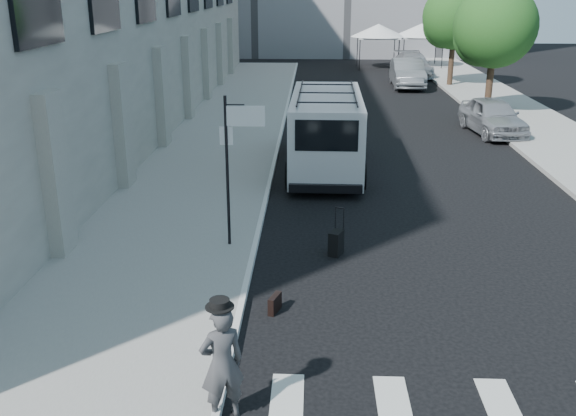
# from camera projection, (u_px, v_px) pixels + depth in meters

# --- Properties ---
(ground) EXTENTS (120.00, 120.00, 0.00)m
(ground) POSITION_uv_depth(u_px,v_px,m) (346.00, 318.00, 12.08)
(ground) COLOR black
(ground) RESTS_ON ground
(sidewalk_left) EXTENTS (4.50, 48.00, 0.15)m
(sidewalk_left) POSITION_uv_depth(u_px,v_px,m) (229.00, 130.00, 27.31)
(sidewalk_left) COLOR gray
(sidewalk_left) RESTS_ON ground
(sidewalk_right) EXTENTS (4.00, 56.00, 0.15)m
(sidewalk_right) POSITION_uv_depth(u_px,v_px,m) (516.00, 114.00, 30.58)
(sidewalk_right) COLOR gray
(sidewalk_right) RESTS_ON ground
(sign_pole) EXTENTS (1.03, 0.07, 3.50)m
(sign_pole) POSITION_uv_depth(u_px,v_px,m) (237.00, 140.00, 14.32)
(sign_pole) COLOR black
(sign_pole) RESTS_ON sidewalk_left
(tree_near) EXTENTS (3.80, 3.83, 6.03)m
(tree_near) POSITION_uv_depth(u_px,v_px,m) (492.00, 29.00, 29.49)
(tree_near) COLOR black
(tree_near) RESTS_ON ground
(tree_far) EXTENTS (3.80, 3.83, 6.03)m
(tree_far) POSITION_uv_depth(u_px,v_px,m) (452.00, 19.00, 37.98)
(tree_far) COLOR black
(tree_far) RESTS_ON ground
(tent_left) EXTENTS (4.00, 4.00, 3.20)m
(tent_left) POSITION_uv_depth(u_px,v_px,m) (378.00, 31.00, 46.87)
(tent_left) COLOR black
(tent_left) RESTS_ON ground
(tent_right) EXTENTS (4.00, 4.00, 3.20)m
(tent_right) POSITION_uv_depth(u_px,v_px,m) (421.00, 30.00, 47.22)
(tent_right) COLOR black
(tent_right) RESTS_ON ground
(businessman) EXTENTS (0.77, 0.67, 1.78)m
(businessman) POSITION_uv_depth(u_px,v_px,m) (222.00, 364.00, 9.03)
(businessman) COLOR #3D3D40
(businessman) RESTS_ON ground
(briefcase) EXTENTS (0.25, 0.46, 0.34)m
(briefcase) POSITION_uv_depth(u_px,v_px,m) (275.00, 304.00, 12.27)
(briefcase) COLOR black
(briefcase) RESTS_ON ground
(suitcase) EXTENTS (0.39, 0.46, 1.11)m
(suitcase) POSITION_uv_depth(u_px,v_px,m) (336.00, 243.00, 14.82)
(suitcase) COLOR black
(suitcase) RESTS_ON ground
(cargo_van) EXTENTS (2.52, 6.88, 2.55)m
(cargo_van) POSITION_uv_depth(u_px,v_px,m) (326.00, 131.00, 21.36)
(cargo_van) COLOR silver
(cargo_van) RESTS_ON ground
(parked_car_a) EXTENTS (2.28, 4.58, 1.50)m
(parked_car_a) POSITION_uv_depth(u_px,v_px,m) (493.00, 116.00, 26.68)
(parked_car_a) COLOR #94969B
(parked_car_a) RESTS_ON ground
(parked_car_b) EXTENTS (1.91, 5.14, 1.68)m
(parked_car_b) POSITION_uv_depth(u_px,v_px,m) (407.00, 73.00, 38.83)
(parked_car_b) COLOR slate
(parked_car_b) RESTS_ON ground
(parked_car_c) EXTENTS (2.36, 5.42, 1.55)m
(parked_car_c) POSITION_uv_depth(u_px,v_px,m) (412.00, 65.00, 43.33)
(parked_car_c) COLOR gray
(parked_car_c) RESTS_ON ground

